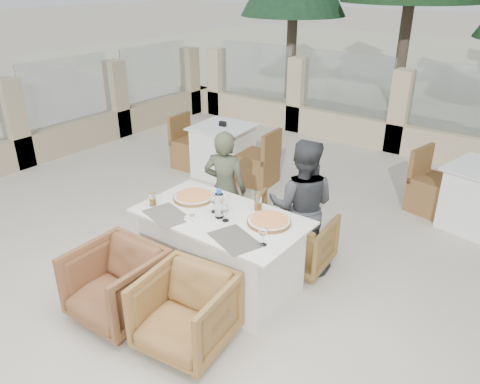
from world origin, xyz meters
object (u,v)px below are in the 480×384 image
Objects in this scene: water_bottle at (219,204)px; armchair_near_right at (186,313)px; armchair_far_left at (237,212)px; pizza_left at (193,197)px; diner_right at (302,206)px; diner_left at (225,189)px; armchair_near_left at (116,284)px; wine_glass_centre at (214,203)px; dining_table at (221,251)px; wine_glass_near at (225,212)px; beer_glass_right at (258,203)px; wine_glass_corner at (263,235)px; beer_glass_left at (152,199)px; olive_dish at (192,217)px; armchair_far_right at (301,241)px; bg_table_a at (223,151)px; pizza_right at (269,221)px.

armchair_near_right is (0.28, -0.79, -0.59)m from water_bottle.
armchair_far_left is 0.83× the size of armchair_near_right.
diner_right reaches higher than pizza_left.
diner_left is at bearing 80.51° from armchair_far_left.
wine_glass_centre is at bearing 68.43° from armchair_near_left.
armchair_near_left is at bearing -115.48° from dining_table.
beer_glass_right is at bearing 73.41° from wine_glass_near.
wine_glass_corner is 0.31× the size of armchair_far_left.
wine_glass_centre is 0.62m from beer_glass_left.
wine_glass_near is at bearing 109.87° from diner_left.
olive_dish reaches higher than armchair_far_right.
water_bottle is 2.56× the size of olive_dish.
beer_glass_right reaches higher than pizza_left.
wine_glass_corner is 0.29× the size of armchair_far_right.
bg_table_a is (-2.20, 1.46, -0.32)m from diner_right.
wine_glass_corner is at bearing 33.44° from armchair_near_left.
wine_glass_centre reaches higher than armchair_far_left.
diner_left is (-0.92, 0.52, -0.13)m from pizza_right.
water_bottle is at bearing 61.64° from armchair_near_left.
beer_glass_left is at bearing -70.39° from bg_table_a.
beer_glass_right is 0.11× the size of diner_left.
bg_table_a is (-1.86, 2.25, -0.48)m from wine_glass_near.
wine_glass_near is (0.19, -0.08, 0.00)m from wine_glass_centre.
diner_right reaches higher than armchair_far_right.
armchair_far_left is 0.96m from armchair_far_right.
beer_glass_right is 0.10× the size of diner_right.
water_bottle is 0.71m from beer_glass_left.
armchair_far_right is 0.47× the size of diner_left.
pizza_right is at bearing 30.15° from olive_dish.
diner_right is at bearing 153.83° from armchair_far_left.
dining_table is 8.70× the size of wine_glass_centre.
wine_glass_centre is (-0.54, -0.12, 0.07)m from pizza_right.
armchair_near_right is (0.20, -0.77, -0.54)m from wine_glass_near.
diner_right reaches higher than wine_glass_centre.
diner_left is at bearing -54.90° from bg_table_a.
beer_glass_left is 0.50m from olive_dish.
dining_table is 0.89m from armchair_far_right.
armchair_near_left is (-0.54, -0.87, -0.53)m from wine_glass_near.
dining_table is at bearing -13.73° from wine_glass_centre.
bg_table_a is (-2.37, 2.39, -0.48)m from wine_glass_corner.
diner_left reaches higher than armchair_near_left.
wine_glass_near is at bearing -21.34° from wine_glass_centre.
water_bottle is 1.94× the size of beer_glass_right.
armchair_far_right is at bearing -37.72° from bg_table_a.
diner_left is at bearing 150.68° from pizza_right.
wine_glass_near reaches higher than beer_glass_left.
armchair_near_right is (-0.15, -1.59, 0.04)m from armchair_far_right.
bg_table_a is at bearing 116.66° from armchair_near_right.
pizza_right is 0.54× the size of armchair_near_left.
pizza_right reaches higher than armchair_far_right.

